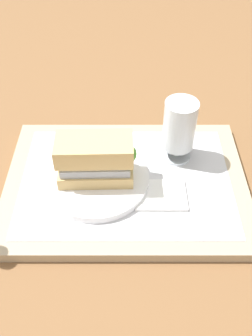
# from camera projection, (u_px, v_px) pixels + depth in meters

# --- Properties ---
(ground_plane) EXTENTS (3.00, 3.00, 0.00)m
(ground_plane) POSITION_uv_depth(u_px,v_px,m) (126.00, 187.00, 0.71)
(ground_plane) COLOR brown
(tray) EXTENTS (0.44, 0.32, 0.02)m
(tray) POSITION_uv_depth(u_px,v_px,m) (126.00, 183.00, 0.71)
(tray) COLOR tan
(tray) RESTS_ON ground_plane
(placemat) EXTENTS (0.38, 0.27, 0.00)m
(placemat) POSITION_uv_depth(u_px,v_px,m) (126.00, 179.00, 0.70)
(placemat) COLOR silver
(placemat) RESTS_ON tray
(plate) EXTENTS (0.19, 0.19, 0.01)m
(plate) POSITION_uv_depth(u_px,v_px,m) (97.00, 179.00, 0.69)
(plate) COLOR white
(plate) RESTS_ON placemat
(sandwich) EXTENTS (0.13, 0.07, 0.08)m
(sandwich) POSITION_uv_depth(u_px,v_px,m) (97.00, 159.00, 0.65)
(sandwich) COLOR tan
(sandwich) RESTS_ON plate
(beer_glass) EXTENTS (0.06, 0.06, 0.12)m
(beer_glass) POSITION_uv_depth(u_px,v_px,m) (179.00, 129.00, 0.69)
(beer_glass) COLOR silver
(beer_glass) RESTS_ON placemat
(napkin_folded) EXTENTS (0.09, 0.07, 0.01)m
(napkin_folded) POSITION_uv_depth(u_px,v_px,m) (160.00, 195.00, 0.67)
(napkin_folded) COLOR white
(napkin_folded) RESTS_ON placemat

